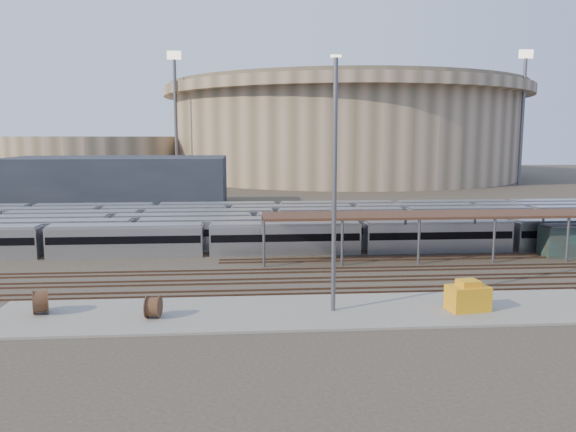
{
  "coord_description": "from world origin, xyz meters",
  "views": [
    {
      "loc": [
        -9.94,
        -58.34,
        14.1
      ],
      "look_at": [
        -4.56,
        12.0,
        4.04
      ],
      "focal_mm": 35.0,
      "sensor_mm": 36.0,
      "label": 1
    }
  ],
  "objects_px": {
    "cable_reel_west": "(153,307)",
    "yellow_equipment": "(468,298)",
    "yard_light_pole": "(334,186)",
    "cable_reel_east": "(40,301)"
  },
  "relations": [
    {
      "from": "cable_reel_east",
      "to": "yellow_equipment",
      "type": "distance_m",
      "value": 34.02
    },
    {
      "from": "cable_reel_west",
      "to": "cable_reel_east",
      "type": "xyz_separation_m",
      "value": [
        -9.03,
        1.67,
        0.14
      ]
    },
    {
      "from": "yard_light_pole",
      "to": "yellow_equipment",
      "type": "xyz_separation_m",
      "value": [
        10.82,
        -0.74,
        -9.09
      ]
    },
    {
      "from": "cable_reel_west",
      "to": "yellow_equipment",
      "type": "bearing_deg",
      "value": 0.04
    },
    {
      "from": "cable_reel_west",
      "to": "yellow_equipment",
      "type": "relative_size",
      "value": 0.55
    },
    {
      "from": "cable_reel_west",
      "to": "yard_light_pole",
      "type": "distance_m",
      "value": 16.88
    },
    {
      "from": "cable_reel_west",
      "to": "yellow_equipment",
      "type": "xyz_separation_m",
      "value": [
        24.95,
        0.02,
        0.12
      ]
    },
    {
      "from": "cable_reel_west",
      "to": "yard_light_pole",
      "type": "bearing_deg",
      "value": 3.08
    },
    {
      "from": "yard_light_pole",
      "to": "yellow_equipment",
      "type": "distance_m",
      "value": 14.15
    },
    {
      "from": "cable_reel_west",
      "to": "cable_reel_east",
      "type": "distance_m",
      "value": 9.19
    }
  ]
}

